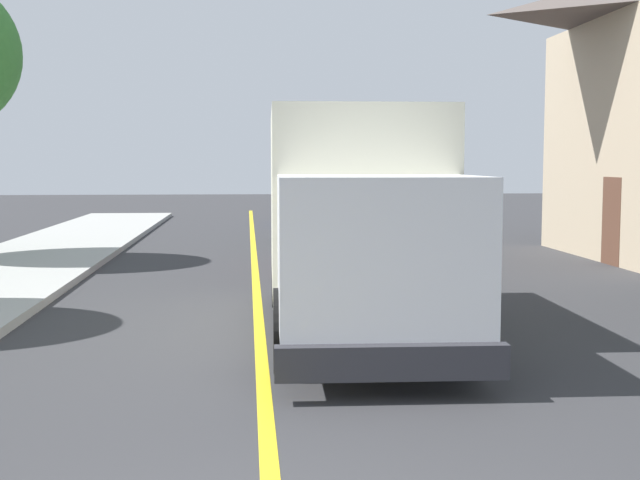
{
  "coord_description": "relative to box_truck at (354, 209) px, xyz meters",
  "views": [
    {
      "loc": [
        -0.16,
        -4.77,
        2.45
      ],
      "look_at": [
        0.82,
        6.58,
        1.4
      ],
      "focal_mm": 47.36,
      "sensor_mm": 36.0,
      "label": 1
    }
  ],
  "objects": [
    {
      "name": "centre_line_yellow",
      "position": [
        -1.39,
        2.58,
        -1.76
      ],
      "size": [
        0.16,
        56.0,
        0.01
      ],
      "primitive_type": "cube",
      "color": "gold",
      "rests_on": "ground"
    },
    {
      "name": "box_truck",
      "position": [
        0.0,
        0.0,
        0.0
      ],
      "size": [
        2.58,
        7.24,
        3.2
      ],
      "color": "#F2EDCC",
      "rests_on": "ground"
    },
    {
      "name": "parked_car_near",
      "position": [
        1.16,
        7.42,
        -0.97
      ],
      "size": [
        1.93,
        4.45,
        1.67
      ],
      "color": "maroon",
      "rests_on": "ground"
    },
    {
      "name": "parked_car_mid",
      "position": [
        0.74,
        13.55,
        -0.97
      ],
      "size": [
        1.88,
        4.43,
        1.67
      ],
      "color": "#4C564C",
      "rests_on": "ground"
    },
    {
      "name": "parked_car_far",
      "position": [
        1.03,
        20.89,
        -0.97
      ],
      "size": [
        1.93,
        4.45,
        1.67
      ],
      "color": "#2D4793",
      "rests_on": "ground"
    }
  ]
}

